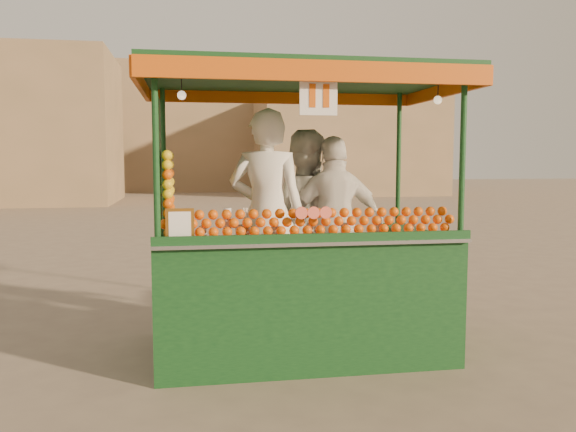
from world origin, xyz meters
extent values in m
plane|color=#6D5C4E|center=(0.00, 0.00, 0.00)|extent=(90.00, 90.00, 0.00)
cube|color=#9B7958|center=(7.00, 24.00, 2.50)|extent=(9.00, 6.00, 5.00)
cube|color=#9B7958|center=(-2.00, 30.00, 3.50)|extent=(14.00, 7.00, 7.00)
cube|color=#0D3316|center=(-0.11, -0.21, 0.15)|extent=(2.52, 1.55, 0.29)
cylinder|color=black|center=(-0.98, -0.21, 0.17)|extent=(0.35, 0.10, 0.35)
cylinder|color=black|center=(0.76, -0.21, 0.17)|extent=(0.35, 0.10, 0.35)
cube|color=#0D3316|center=(-0.11, -0.84, 0.68)|extent=(2.52, 0.29, 0.77)
cube|color=#0D3316|center=(-1.22, -0.11, 0.68)|extent=(0.29, 1.26, 0.77)
cube|color=#0D3316|center=(1.01, -0.11, 0.68)|extent=(0.29, 1.26, 0.77)
cube|color=#B2B2B7|center=(-0.11, -0.81, 1.08)|extent=(2.52, 0.45, 0.03)
cylinder|color=#0D3316|center=(-1.32, -0.93, 1.74)|extent=(0.05, 0.05, 1.36)
cylinder|color=#0D3316|center=(1.10, -0.93, 1.74)|extent=(0.05, 0.05, 1.36)
cylinder|color=#0D3316|center=(-1.32, 0.52, 1.74)|extent=(0.05, 0.05, 1.36)
cylinder|color=#0D3316|center=(1.10, 0.52, 1.74)|extent=(0.05, 0.05, 1.36)
cube|color=#0D3316|center=(-0.11, -0.21, 2.46)|extent=(2.71, 1.74, 0.08)
cube|color=#CB500B|center=(-0.11, -1.08, 2.38)|extent=(2.71, 0.04, 0.15)
cube|color=#CB500B|center=(-0.11, 0.66, 2.38)|extent=(2.71, 0.04, 0.15)
cube|color=#CB500B|center=(-1.46, -0.21, 2.38)|extent=(0.04, 1.74, 0.15)
cube|color=#CB500B|center=(1.25, -0.21, 2.38)|extent=(0.04, 1.74, 0.15)
cylinder|color=#FA644C|center=(-0.13, -0.93, 1.32)|extent=(0.10, 0.02, 0.10)
cube|color=#B56E21|center=(-1.15, -0.93, 1.23)|extent=(0.21, 0.02, 0.27)
cube|color=white|center=(-0.11, -1.00, 2.21)|extent=(0.29, 0.01, 0.29)
sphere|color=#FFE5B2|center=(-1.12, -0.87, 2.21)|extent=(0.07, 0.07, 0.07)
sphere|color=#FFE5B2|center=(0.91, -0.87, 2.21)|extent=(0.07, 0.07, 0.07)
imported|color=white|center=(-0.39, -0.14, 1.24)|extent=(0.79, 0.62, 1.89)
imported|color=silver|center=(0.01, 0.22, 1.15)|extent=(0.99, 0.87, 1.73)
imported|color=white|center=(0.28, -0.02, 1.12)|extent=(1.00, 0.47, 1.66)
camera|label=1|loc=(-1.09, -5.37, 1.72)|focal=36.48mm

